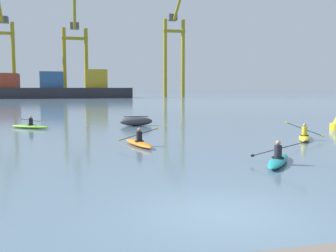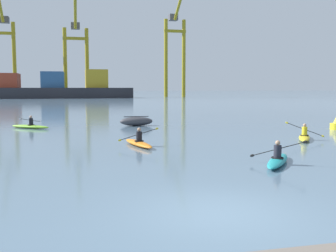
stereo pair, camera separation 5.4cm
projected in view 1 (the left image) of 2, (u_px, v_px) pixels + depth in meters
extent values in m
plane|color=slate|center=(221.00, 213.00, 9.48)|extent=(800.00, 800.00, 0.00)
cube|color=#28282D|center=(52.00, 93.00, 115.90)|extent=(45.71, 11.74, 3.01)
cube|color=#993823|center=(6.00, 81.00, 112.64)|extent=(6.40, 8.22, 4.09)
cube|color=#2D5684|center=(52.00, 80.00, 115.54)|extent=(6.40, 8.22, 4.63)
cube|color=#B29323|center=(96.00, 79.00, 118.43)|extent=(6.40, 8.22, 5.35)
cylinder|color=olive|center=(13.00, 60.00, 126.15)|extent=(1.20, 1.20, 23.80)
cube|color=olive|center=(3.00, 33.00, 124.67)|extent=(7.06, 0.90, 0.90)
cube|color=#47474C|center=(3.00, 20.00, 126.64)|extent=(2.80, 2.80, 2.00)
cylinder|color=olive|center=(64.00, 63.00, 126.03)|extent=(1.20, 1.20, 22.02)
cylinder|color=olive|center=(86.00, 63.00, 127.63)|extent=(1.20, 1.20, 22.02)
cube|color=olive|center=(75.00, 38.00, 126.08)|extent=(8.08, 0.90, 0.90)
cylinder|color=olive|center=(75.00, 11.00, 118.23)|extent=(0.90, 15.21, 8.78)
cube|color=#47474C|center=(75.00, 26.00, 128.09)|extent=(2.80, 2.80, 2.00)
cylinder|color=olive|center=(165.00, 58.00, 129.92)|extent=(1.20, 1.20, 25.37)
cylinder|color=olive|center=(183.00, 59.00, 131.34)|extent=(1.20, 1.20, 25.37)
cube|color=olive|center=(174.00, 31.00, 129.78)|extent=(7.31, 0.90, 0.90)
cube|color=#47474C|center=(172.00, 18.00, 131.73)|extent=(2.80, 2.80, 2.00)
ellipsoid|color=#38383D|center=(136.00, 121.00, 31.19)|extent=(2.60, 1.10, 0.70)
cube|color=#38383D|center=(136.00, 117.00, 31.16)|extent=(1.95, 0.06, 0.06)
cylinder|color=yellow|center=(336.00, 126.00, 28.41)|extent=(0.90, 0.90, 0.45)
ellipsoid|color=yellow|center=(304.00, 137.00, 22.83)|extent=(2.33, 3.19, 0.26)
torus|color=black|center=(304.00, 135.00, 22.72)|extent=(0.68, 0.68, 0.05)
cylinder|color=gold|center=(305.00, 131.00, 22.70)|extent=(0.30, 0.30, 0.50)
sphere|color=tan|center=(305.00, 125.00, 22.66)|extent=(0.19, 0.19, 0.19)
cylinder|color=black|center=(305.00, 129.00, 22.74)|extent=(1.70, 1.10, 0.74)
ellipsoid|color=yellow|center=(287.00, 123.00, 23.02)|extent=(0.20, 0.14, 0.16)
ellipsoid|color=yellow|center=(323.00, 136.00, 22.45)|extent=(0.20, 0.14, 0.16)
ellipsoid|color=teal|center=(278.00, 161.00, 15.54)|extent=(2.53, 3.08, 0.26)
torus|color=black|center=(278.00, 158.00, 15.43)|extent=(0.69, 0.69, 0.05)
cylinder|color=#23232D|center=(278.00, 152.00, 15.41)|extent=(0.30, 0.30, 0.50)
sphere|color=tan|center=(278.00, 143.00, 15.38)|extent=(0.19, 0.19, 0.19)
cylinder|color=black|center=(278.00, 149.00, 15.45)|extent=(1.62, 1.23, 0.70)
ellipsoid|color=black|center=(253.00, 156.00, 15.87)|extent=(0.19, 0.16, 0.16)
ellipsoid|color=black|center=(305.00, 142.00, 15.02)|extent=(0.19, 0.16, 0.16)
ellipsoid|color=orange|center=(139.00, 143.00, 20.39)|extent=(1.28, 3.45, 0.26)
torus|color=black|center=(139.00, 141.00, 20.29)|extent=(0.58, 0.58, 0.05)
cylinder|color=black|center=(139.00, 136.00, 20.27)|extent=(0.30, 0.30, 0.50)
sphere|color=tan|center=(139.00, 130.00, 20.23)|extent=(0.19, 0.19, 0.19)
cylinder|color=black|center=(139.00, 134.00, 20.30)|extent=(2.01, 0.45, 0.53)
ellipsoid|color=yellow|center=(120.00, 140.00, 19.89)|extent=(0.20, 0.08, 0.15)
ellipsoid|color=yellow|center=(157.00, 129.00, 20.71)|extent=(0.20, 0.08, 0.15)
ellipsoid|color=#7ABC2D|center=(30.00, 127.00, 29.20)|extent=(3.11, 2.48, 0.26)
torus|color=black|center=(31.00, 125.00, 29.15)|extent=(0.68, 0.68, 0.05)
cylinder|color=black|center=(31.00, 122.00, 29.12)|extent=(0.30, 0.30, 0.50)
sphere|color=tan|center=(31.00, 117.00, 29.09)|extent=(0.19, 0.19, 0.19)
cylinder|color=black|center=(30.00, 120.00, 29.13)|extent=(1.24, 1.70, 0.39)
ellipsoid|color=silver|center=(20.00, 119.00, 28.16)|extent=(0.15, 0.18, 0.14)
ellipsoid|color=silver|center=(40.00, 122.00, 30.10)|extent=(0.15, 0.18, 0.14)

